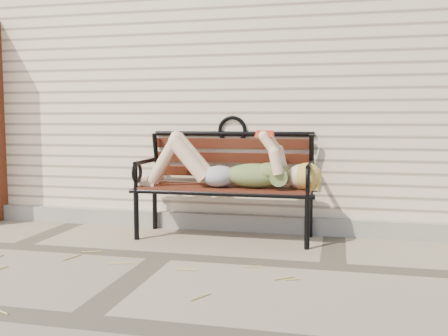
# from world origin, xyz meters

# --- Properties ---
(ground) EXTENTS (80.00, 80.00, 0.00)m
(ground) POSITION_xyz_m (0.00, 0.00, 0.00)
(ground) COLOR gray
(ground) RESTS_ON ground
(house_wall) EXTENTS (8.00, 4.00, 3.00)m
(house_wall) POSITION_xyz_m (0.00, 3.00, 1.50)
(house_wall) COLOR #F6E0C0
(house_wall) RESTS_ON ground
(foundation_strip) EXTENTS (8.00, 0.10, 0.15)m
(foundation_strip) POSITION_xyz_m (0.00, 0.97, 0.07)
(foundation_strip) COLOR #A19A92
(foundation_strip) RESTS_ON ground
(garden_bench) EXTENTS (1.63, 0.65, 1.06)m
(garden_bench) POSITION_xyz_m (0.32, 0.76, 0.59)
(garden_bench) COLOR black
(garden_bench) RESTS_ON ground
(reading_woman) EXTENTS (1.54, 0.35, 0.48)m
(reading_woman) POSITION_xyz_m (0.34, 0.63, 0.63)
(reading_woman) COLOR #0B3C4D
(reading_woman) RESTS_ON ground
(straw_scatter) EXTENTS (2.42, 1.77, 0.01)m
(straw_scatter) POSITION_xyz_m (-0.38, -0.70, 0.01)
(straw_scatter) COLOR tan
(straw_scatter) RESTS_ON ground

